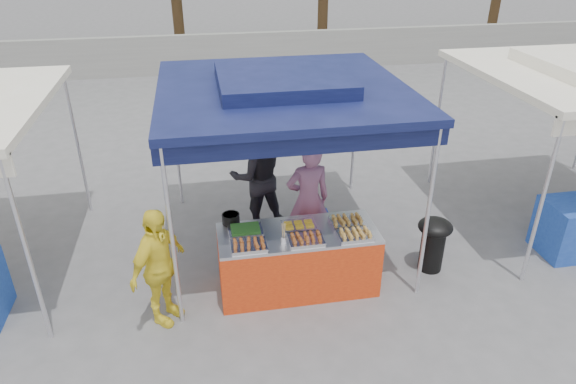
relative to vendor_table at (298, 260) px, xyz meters
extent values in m
plane|color=slate|center=(0.00, 0.10, -0.43)|extent=(80.00, 80.00, 0.00)
cube|color=gray|center=(0.00, 11.10, 0.17)|extent=(40.00, 0.25, 1.20)
cylinder|color=silver|center=(-1.50, -0.40, 0.72)|extent=(0.05, 0.05, 2.30)
cylinder|color=silver|center=(1.50, -0.40, 0.72)|extent=(0.05, 0.05, 2.30)
cylinder|color=silver|center=(-1.50, 2.60, 0.72)|extent=(0.05, 0.05, 2.30)
cylinder|color=silver|center=(1.50, 2.60, 0.72)|extent=(0.05, 0.05, 2.30)
cube|color=#121949|center=(0.00, 1.10, 1.92)|extent=(3.20, 3.20, 0.10)
cube|color=#121949|center=(0.00, 1.10, 2.05)|extent=(1.65, 1.65, 0.18)
cube|color=#121949|center=(0.00, -0.40, 1.77)|extent=(3.20, 0.04, 0.25)
cylinder|color=silver|center=(-3.00, -0.40, 0.72)|extent=(0.05, 0.05, 2.30)
cylinder|color=silver|center=(-3.00, 2.60, 0.72)|extent=(0.05, 0.05, 2.30)
cylinder|color=silver|center=(3.00, -0.40, 0.72)|extent=(0.05, 0.05, 2.30)
cylinder|color=silver|center=(3.00, 2.60, 0.72)|extent=(0.05, 0.05, 2.30)
cylinder|color=#49321C|center=(-1.52, 13.17, 1.50)|extent=(0.36, 0.36, 3.85)
cube|color=red|center=(0.00, 0.00, -0.02)|extent=(2.00, 0.80, 0.81)
cube|color=silver|center=(0.00, 0.00, 0.40)|extent=(2.00, 0.80, 0.04)
cube|color=white|center=(-0.64, -0.24, 0.45)|extent=(0.42, 0.30, 0.05)
cube|color=brown|center=(-0.64, -0.24, 0.49)|extent=(0.35, 0.25, 0.02)
cube|color=white|center=(0.05, -0.24, 0.45)|extent=(0.42, 0.30, 0.05)
cube|color=brown|center=(0.05, -0.24, 0.49)|extent=(0.35, 0.25, 0.02)
cube|color=white|center=(0.66, -0.24, 0.45)|extent=(0.42, 0.30, 0.05)
cube|color=gold|center=(0.66, -0.24, 0.49)|extent=(0.35, 0.25, 0.02)
cube|color=white|center=(-0.65, 0.10, 0.45)|extent=(0.42, 0.30, 0.05)
cube|color=#286322|center=(-0.65, 0.10, 0.49)|extent=(0.35, 0.25, 0.02)
cube|color=white|center=(0.03, 0.09, 0.45)|extent=(0.42, 0.30, 0.05)
cube|color=yellow|center=(0.03, 0.09, 0.49)|extent=(0.35, 0.25, 0.02)
cube|color=white|center=(0.66, 0.08, 0.45)|extent=(0.42, 0.30, 0.05)
cube|color=gold|center=(0.66, 0.08, 0.49)|extent=(0.35, 0.25, 0.02)
cylinder|color=black|center=(-0.80, 0.36, 0.49)|extent=(0.22, 0.22, 0.13)
cylinder|color=silver|center=(-0.22, -0.22, 0.47)|extent=(0.07, 0.07, 0.09)
cylinder|color=black|center=(1.89, 0.07, -0.11)|extent=(0.32, 0.32, 0.62)
ellipsoid|color=black|center=(1.89, 0.07, 0.25)|extent=(0.46, 0.46, 0.21)
cube|color=#1634B8|center=(-0.48, 0.73, -0.29)|extent=(0.44, 0.31, 0.26)
cube|color=#1634B8|center=(0.37, 0.79, -0.27)|extent=(0.51, 0.36, 0.31)
cube|color=#1634B8|center=(0.37, 0.79, 0.03)|extent=(0.49, 0.34, 0.29)
imported|color=#9C638C|center=(0.30, 0.78, 0.43)|extent=(0.65, 0.46, 1.71)
imported|color=#222227|center=(-0.30, 1.64, 0.44)|extent=(0.91, 0.74, 1.73)
imported|color=yellow|center=(-1.70, -0.31, 0.33)|extent=(0.83, 0.93, 1.51)
camera|label=1|loc=(-1.09, -5.30, 3.86)|focal=32.00mm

